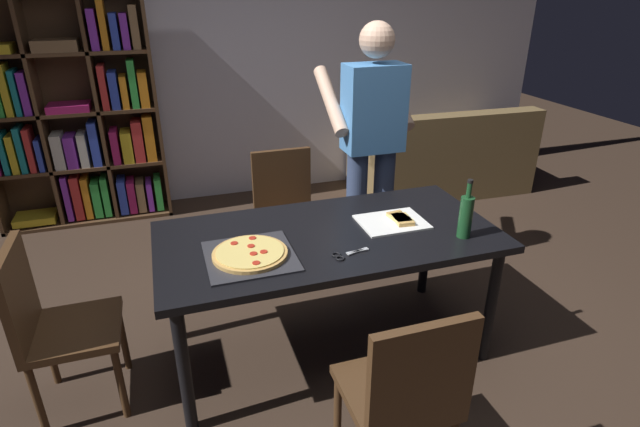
# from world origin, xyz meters

# --- Properties ---
(ground_plane) EXTENTS (12.00, 12.00, 0.00)m
(ground_plane) POSITION_xyz_m (0.00, 0.00, 0.00)
(ground_plane) COLOR #38281E
(back_wall) EXTENTS (6.40, 0.10, 2.80)m
(back_wall) POSITION_xyz_m (0.00, 2.60, 1.40)
(back_wall) COLOR #BCB7C6
(back_wall) RESTS_ON ground_plane
(dining_table) EXTENTS (1.79, 0.88, 0.75)m
(dining_table) POSITION_xyz_m (0.00, 0.00, 0.68)
(dining_table) COLOR black
(dining_table) RESTS_ON ground_plane
(chair_near_camera) EXTENTS (0.42, 0.42, 0.90)m
(chair_near_camera) POSITION_xyz_m (-0.00, -0.93, 0.51)
(chair_near_camera) COLOR #472D19
(chair_near_camera) RESTS_ON ground_plane
(chair_far_side) EXTENTS (0.42, 0.42, 0.90)m
(chair_far_side) POSITION_xyz_m (0.00, 0.93, 0.51)
(chair_far_side) COLOR #472D19
(chair_far_side) RESTS_ON ground_plane
(chair_left_end) EXTENTS (0.42, 0.42, 0.90)m
(chair_left_end) POSITION_xyz_m (-1.38, 0.00, 0.51)
(chair_left_end) COLOR #472D19
(chair_left_end) RESTS_ON ground_plane
(couch) EXTENTS (1.73, 0.90, 0.85)m
(couch) POSITION_xyz_m (1.90, 1.99, 0.30)
(couch) COLOR brown
(couch) RESTS_ON ground_plane
(bookshelf) EXTENTS (1.40, 0.35, 1.95)m
(bookshelf) POSITION_xyz_m (-1.43, 2.37, 0.91)
(bookshelf) COLOR #513823
(bookshelf) RESTS_ON ground_plane
(person_serving_pizza) EXTENTS (0.55, 0.54, 1.75)m
(person_serving_pizza) POSITION_xyz_m (0.54, 0.71, 1.00)
(person_serving_pizza) COLOR #38476B
(person_serving_pizza) RESTS_ON ground_plane
(pepperoni_pizza_on_tray) EXTENTS (0.42, 0.42, 0.04)m
(pepperoni_pizza_on_tray) POSITION_xyz_m (-0.44, -0.12, 0.77)
(pepperoni_pizza_on_tray) COLOR #2D2D33
(pepperoni_pizza_on_tray) RESTS_ON dining_table
(pizza_slices_on_towel) EXTENTS (0.36, 0.28, 0.03)m
(pizza_slices_on_towel) POSITION_xyz_m (0.39, 0.01, 0.76)
(pizza_slices_on_towel) COLOR white
(pizza_slices_on_towel) RESTS_ON dining_table
(wine_bottle) EXTENTS (0.07, 0.07, 0.32)m
(wine_bottle) POSITION_xyz_m (0.65, -0.25, 0.87)
(wine_bottle) COLOR #194723
(wine_bottle) RESTS_ON dining_table
(kitchen_scissors) EXTENTS (0.20, 0.09, 0.01)m
(kitchen_scissors) POSITION_xyz_m (-0.00, -0.25, 0.76)
(kitchen_scissors) COLOR silver
(kitchen_scissors) RESTS_ON dining_table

